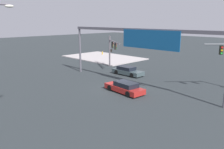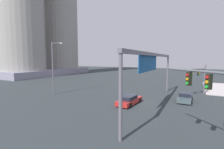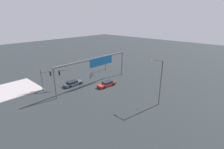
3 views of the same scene
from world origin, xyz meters
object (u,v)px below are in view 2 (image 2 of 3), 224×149
traffic_signal_near_corner (200,75)px  sedan_car_waiting_far (129,100)px  sedan_car_approaching (185,97)px  streetlamp_curved_arm (54,65)px  traffic_signal_opposite_side (212,95)px

traffic_signal_near_corner → sedan_car_waiting_far: 13.55m
sedan_car_approaching → sedan_car_waiting_far: size_ratio=0.97×
streetlamp_curved_arm → sedan_car_approaching: size_ratio=1.86×
streetlamp_curved_arm → traffic_signal_near_corner: bearing=25.5°
sedan_car_approaching → sedan_car_waiting_far: same height
sedan_car_approaching → traffic_signal_near_corner: bearing=159.7°
traffic_signal_near_corner → streetlamp_curved_arm: streetlamp_curved_arm is taller
traffic_signal_near_corner → sedan_car_waiting_far: traffic_signal_near_corner is taller
traffic_signal_opposite_side → streetlamp_curved_arm: bearing=23.8°
traffic_signal_near_corner → sedan_car_approaching: traffic_signal_near_corner is taller
traffic_signal_opposite_side → sedan_car_waiting_far: size_ratio=1.15×
streetlamp_curved_arm → sedan_car_approaching: 21.16m
traffic_signal_near_corner → sedan_car_waiting_far: bearing=-7.4°
traffic_signal_near_corner → streetlamp_curved_arm: 24.25m
streetlamp_curved_arm → sedan_car_approaching: (5.75, -19.87, -4.47)m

